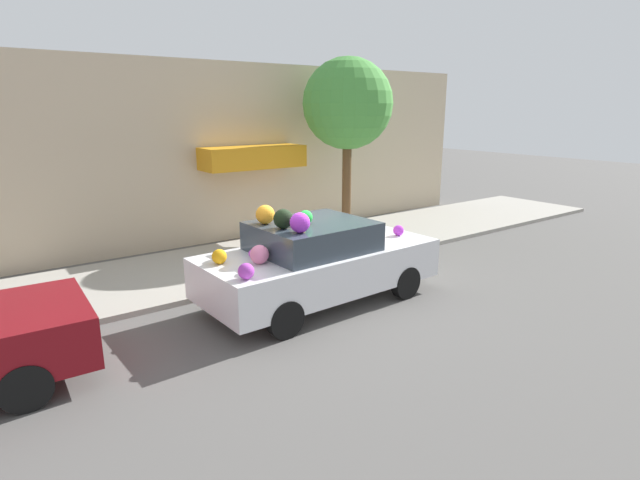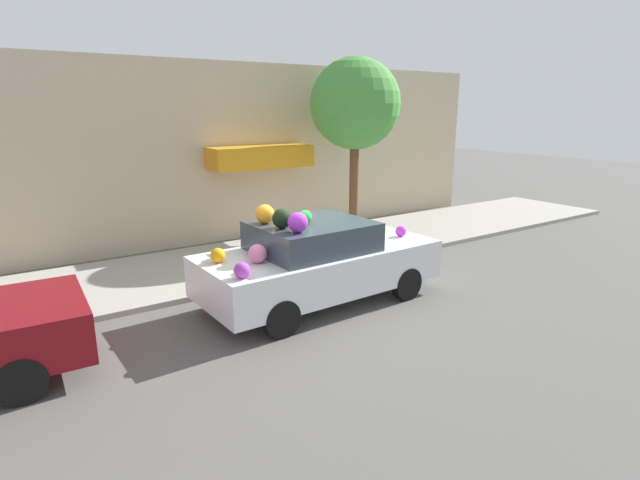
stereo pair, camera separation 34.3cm
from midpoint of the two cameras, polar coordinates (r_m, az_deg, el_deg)
ground_plane at (r=9.22m, az=0.48°, el=-6.68°), size 60.00×60.00×0.00m
sidewalk_curb at (r=11.41m, az=-7.20°, el=-2.27°), size 24.00×3.20×0.10m
building_facade at (r=13.01m, az=-11.76°, el=9.55°), size 18.00×1.20×4.51m
street_tree at (r=13.14m, az=4.82°, el=15.16°), size 2.30×2.30×4.55m
fire_hydrant at (r=11.08m, az=0.67°, el=-0.53°), size 0.20×0.20×0.70m
art_car at (r=8.80m, az=0.88°, el=-2.34°), size 4.34×1.97×1.81m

